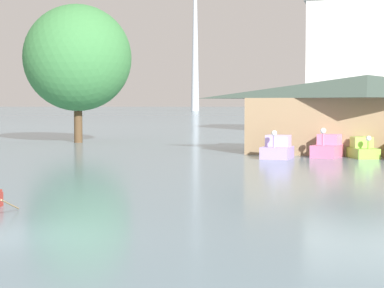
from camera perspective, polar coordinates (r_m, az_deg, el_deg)
The scene contains 6 objects.
pedal_boat_lavender at distance 41.69m, azimuth 7.24°, elevation -0.44°, with size 1.85×2.45×1.77m.
pedal_boat_pink at distance 43.32m, azimuth 11.44°, elevation -0.32°, with size 2.08×2.87×1.88m.
pedal_boat_lime at distance 43.14m, azimuth 14.24°, elevation -0.46°, with size 2.11×2.72×1.42m.
boathouse at distance 47.40m, azimuth 14.58°, elevation 2.62°, with size 16.86×8.10×5.33m.
shoreline_tree_tall_left at distance 59.57m, azimuth -9.66°, elevation 7.18°, with size 9.33×9.33×11.94m.
distant_broadcast_tower at distance 351.92m, azimuth 0.27°, elevation 11.77°, with size 7.59×7.59×133.94m.
Camera 1 is at (9.17, -14.85, 3.31)m, focal length 63.06 mm.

